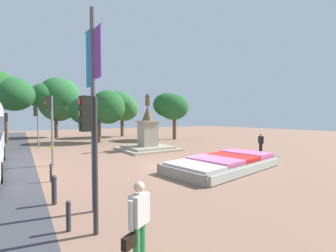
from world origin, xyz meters
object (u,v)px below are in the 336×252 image
at_px(statue_monument, 148,138).
at_px(traffic_light_near_crossing, 90,138).
at_px(banner_pole, 93,100).
at_px(traffic_light_mid_block, 50,118).
at_px(pedestrian_near_planter, 261,142).
at_px(flower_planter, 225,163).
at_px(pedestrian_with_handbag, 139,219).
at_px(kerb_bollard_south, 68,215).
at_px(kerb_bollard_mid_b, 51,172).
at_px(kerb_bollard_mid_a, 54,189).
at_px(traffic_light_far_corner, 37,120).

distance_m(statue_monument, traffic_light_near_crossing, 14.00).
bearing_deg(banner_pole, traffic_light_near_crossing, -108.13).
height_order(traffic_light_near_crossing, banner_pole, banner_pole).
relative_size(traffic_light_mid_block, pedestrian_near_planter, 2.59).
height_order(flower_planter, pedestrian_with_handbag, pedestrian_with_handbag).
xyz_separation_m(traffic_light_mid_block, kerb_bollard_south, (-0.46, -8.51, -2.34)).
distance_m(banner_pole, kerb_bollard_mid_b, 5.08).
relative_size(traffic_light_mid_block, kerb_bollard_mid_a, 4.26).
bearing_deg(kerb_bollard_mid_b, flower_planter, -16.39).
distance_m(flower_planter, pedestrian_with_handbag, 8.75).
bearing_deg(kerb_bollard_south, statue_monument, 53.93).
height_order(traffic_light_mid_block, kerb_bollard_mid_a, traffic_light_mid_block).
distance_m(pedestrian_with_handbag, kerb_bollard_mid_b, 7.10).
height_order(traffic_light_far_corner, kerb_bollard_south, traffic_light_far_corner).
xyz_separation_m(traffic_light_near_crossing, kerb_bollard_mid_b, (-0.29, 5.47, -1.87)).
xyz_separation_m(kerb_bollard_south, kerb_bollard_mid_b, (0.12, 4.96, 0.01)).
bearing_deg(pedestrian_with_handbag, traffic_light_mid_block, 92.20).
height_order(traffic_light_near_crossing, pedestrian_with_handbag, traffic_light_near_crossing).
bearing_deg(kerb_bollard_mid_b, banner_pole, -80.05).
bearing_deg(traffic_light_far_corner, banner_pole, -88.03).
distance_m(flower_planter, kerb_bollard_mid_b, 8.47).
bearing_deg(traffic_light_near_crossing, traffic_light_mid_block, 89.69).
height_order(traffic_light_mid_block, pedestrian_near_planter, traffic_light_mid_block).
xyz_separation_m(flower_planter, pedestrian_with_handbag, (-7.38, -4.66, 0.57)).
distance_m(kerb_bollard_south, kerb_bollard_mid_a, 2.08).
xyz_separation_m(statue_monument, kerb_bollard_south, (-8.10, -11.12, -0.62)).
xyz_separation_m(statue_monument, kerb_bollard_mid_b, (-7.99, -6.16, -0.61)).
height_order(banner_pole, kerb_bollard_south, banner_pole).
xyz_separation_m(statue_monument, kerb_bollard_mid_a, (-8.18, -9.05, -0.53)).
relative_size(traffic_light_mid_block, banner_pole, 0.68).
bearing_deg(traffic_light_near_crossing, pedestrian_with_handbag, -73.89).
distance_m(statue_monument, traffic_light_far_corner, 10.41).
bearing_deg(traffic_light_far_corner, kerb_bollard_mid_a, -91.24).
height_order(statue_monument, traffic_light_far_corner, statue_monument).
distance_m(pedestrian_near_planter, kerb_bollard_south, 15.52).
xyz_separation_m(flower_planter, traffic_light_mid_block, (-7.79, 5.94, 2.42)).
relative_size(flower_planter, kerb_bollard_mid_b, 8.98).
bearing_deg(flower_planter, kerb_bollard_mid_a, -176.57).
height_order(flower_planter, traffic_light_far_corner, traffic_light_far_corner).
height_order(banner_pole, kerb_bollard_mid_a, banner_pole).
bearing_deg(pedestrian_with_handbag, kerb_bollard_mid_a, 102.79).
height_order(statue_monument, traffic_light_near_crossing, statue_monument).
bearing_deg(traffic_light_near_crossing, statue_monument, 56.51).
distance_m(traffic_light_mid_block, pedestrian_near_planter, 14.85).
xyz_separation_m(flower_planter, kerb_bollard_south, (-8.24, -2.57, 0.09)).
bearing_deg(traffic_light_mid_block, kerb_bollard_mid_a, -94.77).
height_order(pedestrian_near_planter, kerb_bollard_south, pedestrian_near_planter).
xyz_separation_m(kerb_bollard_south, kerb_bollard_mid_a, (-0.08, 2.07, 0.10)).
bearing_deg(kerb_bollard_mid_b, traffic_light_far_corner, 89.36).
distance_m(traffic_light_near_crossing, traffic_light_mid_block, 9.03).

